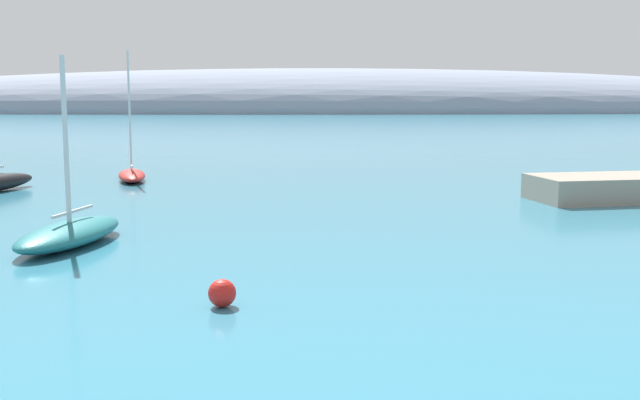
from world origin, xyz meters
name	(u,v)px	position (x,y,z in m)	size (l,w,h in m)	color
distant_ridge	(324,112)	(7.90, 236.07, 0.00)	(352.87, 66.43, 27.17)	gray
sailboat_teal_near_shore	(70,232)	(-8.24, 22.58, 0.49)	(3.60, 6.80, 6.91)	#1E6B70
sailboat_red_end_of_line	(132,174)	(-10.57, 43.58, 0.43)	(2.98, 5.95, 8.26)	red
mooring_buoy_red	(222,293)	(-1.82, 14.28, 0.37)	(0.74, 0.74, 0.74)	red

